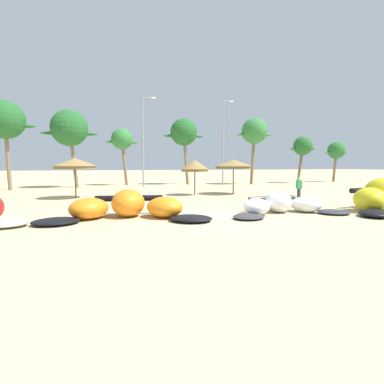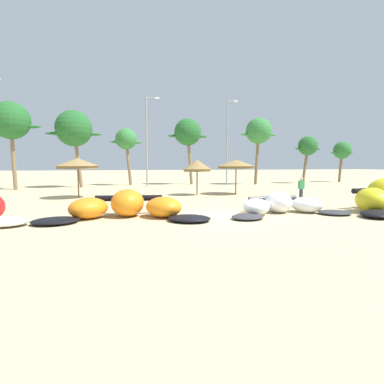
{
  "view_description": "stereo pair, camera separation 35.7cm",
  "coord_description": "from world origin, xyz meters",
  "px_view_note": "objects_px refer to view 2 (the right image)",
  "views": [
    {
      "loc": [
        -4.91,
        -13.44,
        2.45
      ],
      "look_at": [
        -0.79,
        2.0,
        1.0
      ],
      "focal_mm": 28.02,
      "sensor_mm": 36.0,
      "label": 1
    },
    {
      "loc": [
        -4.56,
        -13.53,
        2.45
      ],
      "look_at": [
        -0.79,
        2.0,
        1.0
      ],
      "focal_mm": 28.02,
      "sensor_mm": 36.0,
      "label": 2
    }
  ],
  "objects_px": {
    "beach_umbrella_near_palms": "(236,164)",
    "palm_right": "(308,147)",
    "kite_left": "(127,207)",
    "kite_left_of_center": "(282,205)",
    "palm_left_of_gap": "(74,129)",
    "palm_center_right": "(188,133)",
    "beach_umbrella_near_van": "(78,163)",
    "palm_rightmost": "(342,151)",
    "palm_center_left": "(126,140)",
    "palm_left": "(10,121)",
    "lamppost_west_center": "(148,137)",
    "palm_right_of_gap": "(259,132)",
    "lamppost_east_center": "(228,139)",
    "person_near_kites": "(301,189)",
    "beach_umbrella_middle": "(197,166)"
  },
  "relations": [
    {
      "from": "beach_umbrella_near_palms",
      "to": "palm_right",
      "type": "relative_size",
      "value": 0.5
    },
    {
      "from": "kite_left",
      "to": "kite_left_of_center",
      "type": "xyz_separation_m",
      "value": [
        7.63,
        -0.63,
        -0.08
      ]
    },
    {
      "from": "palm_left_of_gap",
      "to": "palm_center_right",
      "type": "bearing_deg",
      "value": 9.84
    },
    {
      "from": "beach_umbrella_near_van",
      "to": "kite_left_of_center",
      "type": "bearing_deg",
      "value": -42.59
    },
    {
      "from": "beach_umbrella_near_palms",
      "to": "palm_center_right",
      "type": "bearing_deg",
      "value": 94.36
    },
    {
      "from": "beach_umbrella_near_palms",
      "to": "palm_rightmost",
      "type": "xyz_separation_m",
      "value": [
        21.91,
        13.78,
        1.96
      ]
    },
    {
      "from": "palm_center_left",
      "to": "palm_right",
      "type": "height_order",
      "value": "palm_center_left"
    },
    {
      "from": "palm_left",
      "to": "lamppost_west_center",
      "type": "bearing_deg",
      "value": 5.62
    },
    {
      "from": "palm_right",
      "to": "beach_umbrella_near_van",
      "type": "bearing_deg",
      "value": -156.43
    },
    {
      "from": "palm_right_of_gap",
      "to": "lamppost_east_center",
      "type": "relative_size",
      "value": 0.8
    },
    {
      "from": "kite_left",
      "to": "palm_left_of_gap",
      "type": "bearing_deg",
      "value": 103.47
    },
    {
      "from": "beach_umbrella_near_van",
      "to": "person_near_kites",
      "type": "xyz_separation_m",
      "value": [
        14.84,
        -5.73,
        -1.74
      ]
    },
    {
      "from": "kite_left",
      "to": "palm_center_left",
      "type": "height_order",
      "value": "palm_center_left"
    },
    {
      "from": "palm_left_of_gap",
      "to": "lamppost_west_center",
      "type": "distance_m",
      "value": 7.86
    },
    {
      "from": "kite_left",
      "to": "palm_left",
      "type": "bearing_deg",
      "value": 119.17
    },
    {
      "from": "kite_left",
      "to": "person_near_kites",
      "type": "relative_size",
      "value": 4.85
    },
    {
      "from": "palm_center_left",
      "to": "palm_center_right",
      "type": "xyz_separation_m",
      "value": [
        7.54,
        -0.38,
        1.02
      ]
    },
    {
      "from": "palm_rightmost",
      "to": "kite_left",
      "type": "bearing_deg",
      "value": -143.35
    },
    {
      "from": "palm_left_of_gap",
      "to": "palm_center_right",
      "type": "height_order",
      "value": "palm_left_of_gap"
    },
    {
      "from": "kite_left",
      "to": "lamppost_west_center",
      "type": "height_order",
      "value": "lamppost_west_center"
    },
    {
      "from": "beach_umbrella_near_van",
      "to": "palm_right_of_gap",
      "type": "bearing_deg",
      "value": 29.55
    },
    {
      "from": "palm_right_of_gap",
      "to": "palm_right",
      "type": "height_order",
      "value": "palm_right_of_gap"
    },
    {
      "from": "beach_umbrella_middle",
      "to": "palm_right",
      "type": "relative_size",
      "value": 0.46
    },
    {
      "from": "palm_left_of_gap",
      "to": "lamppost_east_center",
      "type": "bearing_deg",
      "value": 1.13
    },
    {
      "from": "palm_rightmost",
      "to": "lamppost_west_center",
      "type": "distance_m",
      "value": 28.41
    },
    {
      "from": "beach_umbrella_middle",
      "to": "person_near_kites",
      "type": "height_order",
      "value": "beach_umbrella_middle"
    },
    {
      "from": "beach_umbrella_near_van",
      "to": "lamppost_east_center",
      "type": "height_order",
      "value": "lamppost_east_center"
    },
    {
      "from": "lamppost_west_center",
      "to": "person_near_kites",
      "type": "bearing_deg",
      "value": -61.93
    },
    {
      "from": "palm_left_of_gap",
      "to": "palm_center_left",
      "type": "height_order",
      "value": "palm_left_of_gap"
    },
    {
      "from": "kite_left_of_center",
      "to": "beach_umbrella_near_van",
      "type": "xyz_separation_m",
      "value": [
        -10.9,
        10.02,
        2.14
      ]
    },
    {
      "from": "palm_left_of_gap",
      "to": "palm_rightmost",
      "type": "bearing_deg",
      "value": 3.98
    },
    {
      "from": "palm_center_right",
      "to": "beach_umbrella_middle",
      "type": "bearing_deg",
      "value": -99.72
    },
    {
      "from": "person_near_kites",
      "to": "palm_right_of_gap",
      "type": "xyz_separation_m",
      "value": [
        5.13,
        17.05,
        5.77
      ]
    },
    {
      "from": "palm_left",
      "to": "kite_left",
      "type": "bearing_deg",
      "value": -60.83
    },
    {
      "from": "beach_umbrella_middle",
      "to": "lamppost_west_center",
      "type": "height_order",
      "value": "lamppost_west_center"
    },
    {
      "from": "kite_left_of_center",
      "to": "lamppost_west_center",
      "type": "xyz_separation_m",
      "value": [
        -4.78,
        20.63,
        5.11
      ]
    },
    {
      "from": "palm_left_of_gap",
      "to": "lamppost_west_center",
      "type": "height_order",
      "value": "lamppost_west_center"
    },
    {
      "from": "person_near_kites",
      "to": "palm_rightmost",
      "type": "relative_size",
      "value": 0.28
    },
    {
      "from": "beach_umbrella_near_palms",
      "to": "palm_center_right",
      "type": "distance_m",
      "value": 14.14
    },
    {
      "from": "palm_right",
      "to": "palm_rightmost",
      "type": "distance_m",
      "value": 7.09
    },
    {
      "from": "beach_umbrella_middle",
      "to": "palm_right_of_gap",
      "type": "distance_m",
      "value": 16.29
    },
    {
      "from": "kite_left_of_center",
      "to": "lamppost_west_center",
      "type": "relative_size",
      "value": 0.66
    },
    {
      "from": "palm_right_of_gap",
      "to": "lamppost_west_center",
      "type": "relative_size",
      "value": 0.83
    },
    {
      "from": "kite_left_of_center",
      "to": "beach_umbrella_near_palms",
      "type": "relative_size",
      "value": 2.1
    },
    {
      "from": "kite_left",
      "to": "beach_umbrella_middle",
      "type": "relative_size",
      "value": 2.75
    },
    {
      "from": "palm_rightmost",
      "to": "palm_left_of_gap",
      "type": "bearing_deg",
      "value": -176.02
    },
    {
      "from": "palm_left_of_gap",
      "to": "lamppost_west_center",
      "type": "bearing_deg",
      "value": -4.53
    },
    {
      "from": "lamppost_east_center",
      "to": "palm_left_of_gap",
      "type": "bearing_deg",
      "value": -178.87
    },
    {
      "from": "beach_umbrella_near_palms",
      "to": "palm_left",
      "type": "bearing_deg",
      "value": 154.5
    },
    {
      "from": "palm_right_of_gap",
      "to": "palm_center_right",
      "type": "bearing_deg",
      "value": 165.76
    }
  ]
}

